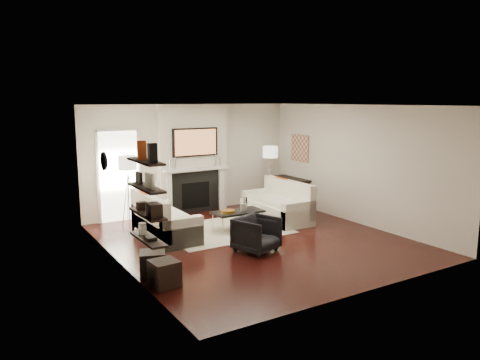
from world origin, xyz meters
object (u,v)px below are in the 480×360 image
loveseat_right_base (277,212)px  lamp_right_shade (270,152)px  coffee_table (238,212)px  lamp_left_shade (127,163)px  ottoman_near (153,264)px  loveseat_left_base (166,228)px  armchair (257,233)px

loveseat_right_base → lamp_right_shade: lamp_right_shade is taller
coffee_table → lamp_left_shade: lamp_left_shade is taller
ottoman_near → lamp_right_shade: bearing=35.2°
loveseat_left_base → armchair: (1.12, -1.69, 0.15)m
lamp_right_shade → loveseat_left_base: bearing=-159.3°
loveseat_left_base → ottoman_near: (-0.99, -1.85, -0.01)m
coffee_table → lamp_left_shade: 2.64m
coffee_table → armchair: (-0.46, -1.45, -0.04)m
loveseat_right_base → coffee_table: (-1.21, -0.22, 0.19)m
loveseat_right_base → ottoman_near: (-3.78, -1.82, -0.01)m
loveseat_left_base → ottoman_near: 2.10m
coffee_table → armchair: armchair is taller
armchair → ottoman_near: (-2.11, -0.16, -0.16)m
loveseat_left_base → lamp_right_shade: lamp_right_shade is taller
loveseat_right_base → loveseat_left_base: bearing=179.5°
coffee_table → ottoman_near: (-2.57, -1.61, -0.20)m
loveseat_right_base → lamp_left_shade: 3.61m
armchair → ottoman_near: 2.12m
armchair → lamp_left_shade: bearing=97.2°
loveseat_left_base → coffee_table: size_ratio=1.64×
armchair → coffee_table: bearing=52.3°
lamp_right_shade → coffee_table: bearing=-141.0°
lamp_right_shade → ottoman_near: 5.67m
ottoman_near → coffee_table: bearing=32.0°
coffee_table → lamp_right_shade: 2.72m
loveseat_left_base → lamp_left_shade: (-0.37, 1.20, 1.24)m
coffee_table → armchair: 1.52m
loveseat_right_base → ottoman_near: size_ratio=4.50×
loveseat_left_base → lamp_left_shade: size_ratio=4.50×
lamp_right_shade → ottoman_near: lamp_right_shade is taller
loveseat_right_base → armchair: bearing=-135.1°
loveseat_right_base → lamp_right_shade: bearing=61.4°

